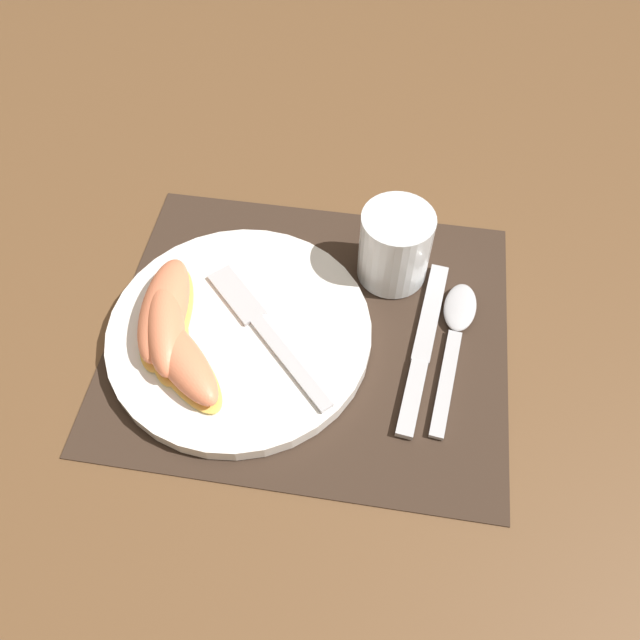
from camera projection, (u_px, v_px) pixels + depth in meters
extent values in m
plane|color=brown|center=(309.00, 332.00, 0.65)|extent=(3.00, 3.00, 0.00)
cube|color=#38281E|center=(309.00, 331.00, 0.65)|extent=(0.41, 0.34, 0.00)
cylinder|color=white|center=(240.00, 333.00, 0.64)|extent=(0.27, 0.27, 0.02)
cylinder|color=silver|center=(395.00, 246.00, 0.65)|extent=(0.08, 0.08, 0.09)
cylinder|color=yellow|center=(393.00, 260.00, 0.67)|extent=(0.06, 0.06, 0.04)
cube|color=#BCBCC1|center=(412.00, 398.00, 0.60)|extent=(0.03, 0.09, 0.01)
cube|color=#BCBCC1|center=(430.00, 312.00, 0.66)|extent=(0.03, 0.13, 0.01)
cube|color=#BCBCC1|center=(446.00, 382.00, 0.61)|extent=(0.03, 0.12, 0.01)
ellipsoid|color=#BCBCC1|center=(460.00, 307.00, 0.66)|extent=(0.04, 0.07, 0.01)
cube|color=#BCBCC1|center=(290.00, 362.00, 0.60)|extent=(0.10, 0.10, 0.00)
cube|color=#BCBCC1|center=(237.00, 295.00, 0.65)|extent=(0.07, 0.07, 0.00)
ellipsoid|color=#F7C656|center=(167.00, 317.00, 0.63)|extent=(0.06, 0.13, 0.01)
ellipsoid|color=#F4845B|center=(164.00, 309.00, 0.62)|extent=(0.06, 0.13, 0.03)
ellipsoid|color=#F7C656|center=(169.00, 336.00, 0.62)|extent=(0.07, 0.12, 0.01)
ellipsoid|color=#F4845B|center=(166.00, 328.00, 0.61)|extent=(0.07, 0.12, 0.04)
ellipsoid|color=#F7C656|center=(181.00, 363.00, 0.60)|extent=(0.13, 0.12, 0.01)
ellipsoid|color=#F4845B|center=(179.00, 356.00, 0.59)|extent=(0.12, 0.12, 0.03)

